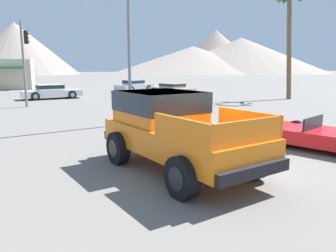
{
  "coord_description": "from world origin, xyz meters",
  "views": [
    {
      "loc": [
        -3.24,
        -7.47,
        2.58
      ],
      "look_at": [
        -0.48,
        0.95,
        0.97
      ],
      "focal_mm": 35.0,
      "sensor_mm": 36.0,
      "label": 1
    }
  ],
  "objects_px": {
    "traffic_light_main": "(25,49)",
    "street_lamp_post": "(128,10)",
    "red_convertible_car": "(329,138)",
    "palm_tree_short": "(293,11)",
    "parked_car_silver": "(134,86)",
    "orange_pickup_truck": "(172,126)",
    "parked_car_white": "(51,91)",
    "parked_car_tan": "(172,89)"
  },
  "relations": [
    {
      "from": "traffic_light_main",
      "to": "street_lamp_post",
      "type": "relative_size",
      "value": 0.65
    },
    {
      "from": "red_convertible_car",
      "to": "palm_tree_short",
      "type": "relative_size",
      "value": 0.53
    },
    {
      "from": "parked_car_silver",
      "to": "palm_tree_short",
      "type": "relative_size",
      "value": 0.48
    },
    {
      "from": "palm_tree_short",
      "to": "red_convertible_car",
      "type": "bearing_deg",
      "value": -123.91
    },
    {
      "from": "traffic_light_main",
      "to": "palm_tree_short",
      "type": "relative_size",
      "value": 0.59
    },
    {
      "from": "red_convertible_car",
      "to": "palm_tree_short",
      "type": "height_order",
      "value": "palm_tree_short"
    },
    {
      "from": "orange_pickup_truck",
      "to": "parked_car_white",
      "type": "distance_m",
      "value": 20.8
    },
    {
      "from": "traffic_light_main",
      "to": "parked_car_silver",
      "type": "bearing_deg",
      "value": -45.44
    },
    {
      "from": "parked_car_tan",
      "to": "palm_tree_short",
      "type": "height_order",
      "value": "palm_tree_short"
    },
    {
      "from": "parked_car_tan",
      "to": "parked_car_white",
      "type": "relative_size",
      "value": 0.99
    },
    {
      "from": "red_convertible_car",
      "to": "traffic_light_main",
      "type": "distance_m",
      "value": 19.51
    },
    {
      "from": "street_lamp_post",
      "to": "palm_tree_short",
      "type": "relative_size",
      "value": 0.92
    },
    {
      "from": "parked_car_tan",
      "to": "red_convertible_car",
      "type": "bearing_deg",
      "value": -119.46
    },
    {
      "from": "orange_pickup_truck",
      "to": "parked_car_white",
      "type": "height_order",
      "value": "orange_pickup_truck"
    },
    {
      "from": "parked_car_tan",
      "to": "street_lamp_post",
      "type": "height_order",
      "value": "street_lamp_post"
    },
    {
      "from": "parked_car_tan",
      "to": "traffic_light_main",
      "type": "distance_m",
      "value": 12.8
    },
    {
      "from": "parked_car_tan",
      "to": "traffic_light_main",
      "type": "bearing_deg",
      "value": 174.01
    },
    {
      "from": "orange_pickup_truck",
      "to": "parked_car_silver",
      "type": "xyz_separation_m",
      "value": [
        4.61,
        25.82,
        -0.48
      ]
    },
    {
      "from": "traffic_light_main",
      "to": "orange_pickup_truck",
      "type": "bearing_deg",
      "value": -163.85
    },
    {
      "from": "parked_car_silver",
      "to": "street_lamp_post",
      "type": "xyz_separation_m",
      "value": [
        -4.32,
        -19.07,
        4.34
      ]
    },
    {
      "from": "parked_car_tan",
      "to": "palm_tree_short",
      "type": "distance_m",
      "value": 11.74
    },
    {
      "from": "orange_pickup_truck",
      "to": "street_lamp_post",
      "type": "distance_m",
      "value": 7.77
    },
    {
      "from": "traffic_light_main",
      "to": "red_convertible_car",
      "type": "bearing_deg",
      "value": -148.6
    },
    {
      "from": "parked_car_white",
      "to": "traffic_light_main",
      "type": "relative_size",
      "value": 0.9
    },
    {
      "from": "orange_pickup_truck",
      "to": "street_lamp_post",
      "type": "bearing_deg",
      "value": 71.35
    },
    {
      "from": "parked_car_white",
      "to": "traffic_light_main",
      "type": "xyz_separation_m",
      "value": [
        -1.4,
        -3.96,
        3.16
      ]
    },
    {
      "from": "street_lamp_post",
      "to": "palm_tree_short",
      "type": "height_order",
      "value": "palm_tree_short"
    },
    {
      "from": "traffic_light_main",
      "to": "parked_car_white",
      "type": "bearing_deg",
      "value": -19.43
    },
    {
      "from": "palm_tree_short",
      "to": "parked_car_silver",
      "type": "bearing_deg",
      "value": 131.98
    },
    {
      "from": "parked_car_white",
      "to": "palm_tree_short",
      "type": "height_order",
      "value": "palm_tree_short"
    },
    {
      "from": "parked_car_silver",
      "to": "traffic_light_main",
      "type": "bearing_deg",
      "value": -75.42
    },
    {
      "from": "parked_car_tan",
      "to": "parked_car_white",
      "type": "distance_m",
      "value": 10.35
    },
    {
      "from": "red_convertible_car",
      "to": "parked_car_white",
      "type": "bearing_deg",
      "value": 85.48
    },
    {
      "from": "palm_tree_short",
      "to": "street_lamp_post",
      "type": "bearing_deg",
      "value": -152.07
    },
    {
      "from": "parked_car_tan",
      "to": "parked_car_silver",
      "type": "relative_size",
      "value": 1.11
    },
    {
      "from": "red_convertible_car",
      "to": "traffic_light_main",
      "type": "bearing_deg",
      "value": 93.95
    },
    {
      "from": "parked_car_white",
      "to": "street_lamp_post",
      "type": "relative_size",
      "value": 0.58
    },
    {
      "from": "red_convertible_car",
      "to": "parked_car_tan",
      "type": "distance_m",
      "value": 20.44
    },
    {
      "from": "street_lamp_post",
      "to": "palm_tree_short",
      "type": "xyz_separation_m",
      "value": [
        14.55,
        7.71,
        1.85
      ]
    },
    {
      "from": "parked_car_tan",
      "to": "street_lamp_post",
      "type": "bearing_deg",
      "value": -140.41
    },
    {
      "from": "red_convertible_car",
      "to": "traffic_light_main",
      "type": "xyz_separation_m",
      "value": [
        -10.02,
        16.41,
        3.35
      ]
    },
    {
      "from": "parked_car_white",
      "to": "palm_tree_short",
      "type": "relative_size",
      "value": 0.54
    }
  ]
}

